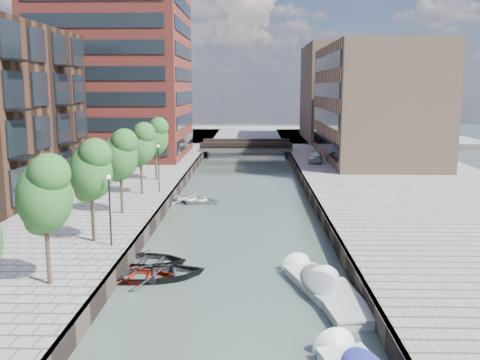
{
  "coord_description": "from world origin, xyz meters",
  "views": [
    {
      "loc": [
        0.83,
        -5.32,
        9.99
      ],
      "look_at": [
        0.0,
        31.8,
        3.5
      ],
      "focal_mm": 40.0,
      "sensor_mm": 36.0,
      "label": 1
    }
  ],
  "objects_px": {
    "sloop_4": "(148,264)",
    "motorboat_4": "(313,281)",
    "sloop_3": "(194,203)",
    "bridge": "(246,147)",
    "tree_4": "(120,154)",
    "car": "(316,157)",
    "motorboat_2": "(336,299)",
    "tree_3": "(91,169)",
    "sloop_1": "(160,278)",
    "tree_5": "(140,144)",
    "sloop_2": "(136,280)",
    "tree_2": "(44,192)",
    "tree_6": "(155,136)"
  },
  "relations": [
    {
      "from": "sloop_4",
      "to": "motorboat_4",
      "type": "xyz_separation_m",
      "value": [
        9.11,
        -3.03,
        0.22
      ]
    },
    {
      "from": "sloop_3",
      "to": "bridge",
      "type": "bearing_deg",
      "value": 13.62
    },
    {
      "from": "tree_4",
      "to": "car",
      "type": "bearing_deg",
      "value": 57.46
    },
    {
      "from": "sloop_3",
      "to": "motorboat_2",
      "type": "height_order",
      "value": "motorboat_2"
    },
    {
      "from": "tree_3",
      "to": "sloop_1",
      "type": "distance_m",
      "value": 7.79
    },
    {
      "from": "sloop_1",
      "to": "sloop_3",
      "type": "xyz_separation_m",
      "value": [
        -0.22,
        18.7,
        0.0
      ]
    },
    {
      "from": "motorboat_4",
      "to": "bridge",
      "type": "bearing_deg",
      "value": 94.46
    },
    {
      "from": "tree_4",
      "to": "motorboat_2",
      "type": "relative_size",
      "value": 1.04
    },
    {
      "from": "sloop_1",
      "to": "motorboat_2",
      "type": "distance_m",
      "value": 9.27
    },
    {
      "from": "sloop_1",
      "to": "sloop_3",
      "type": "bearing_deg",
      "value": -13.66
    },
    {
      "from": "tree_5",
      "to": "sloop_2",
      "type": "height_order",
      "value": "tree_5"
    },
    {
      "from": "tree_2",
      "to": "tree_6",
      "type": "xyz_separation_m",
      "value": [
        0.0,
        28.0,
        0.0
      ]
    },
    {
      "from": "motorboat_2",
      "to": "car",
      "type": "bearing_deg",
      "value": 84.76
    },
    {
      "from": "tree_4",
      "to": "sloop_4",
      "type": "bearing_deg",
      "value": -67.6
    },
    {
      "from": "tree_2",
      "to": "tree_4",
      "type": "bearing_deg",
      "value": 90.0
    },
    {
      "from": "tree_3",
      "to": "motorboat_4",
      "type": "distance_m",
      "value": 14.15
    },
    {
      "from": "tree_3",
      "to": "motorboat_2",
      "type": "xyz_separation_m",
      "value": [
        13.33,
        -6.33,
        -5.2
      ]
    },
    {
      "from": "tree_3",
      "to": "motorboat_4",
      "type": "height_order",
      "value": "tree_3"
    },
    {
      "from": "tree_4",
      "to": "tree_2",
      "type": "bearing_deg",
      "value": -90.0
    },
    {
      "from": "tree_3",
      "to": "bridge",
      "type": "bearing_deg",
      "value": 79.75
    },
    {
      "from": "tree_2",
      "to": "sloop_3",
      "type": "distance_m",
      "value": 23.21
    },
    {
      "from": "motorboat_2",
      "to": "car",
      "type": "xyz_separation_m",
      "value": [
        3.67,
        39.97,
        1.59
      ]
    },
    {
      "from": "bridge",
      "to": "tree_5",
      "type": "distance_m",
      "value": 34.3
    },
    {
      "from": "sloop_3",
      "to": "car",
      "type": "relative_size",
      "value": 1.19
    },
    {
      "from": "sloop_2",
      "to": "car",
      "type": "relative_size",
      "value": 1.03
    },
    {
      "from": "tree_6",
      "to": "sloop_2",
      "type": "height_order",
      "value": "tree_6"
    },
    {
      "from": "sloop_2",
      "to": "motorboat_2",
      "type": "height_order",
      "value": "motorboat_2"
    },
    {
      "from": "tree_6",
      "to": "sloop_2",
      "type": "distance_m",
      "value": 25.56
    },
    {
      "from": "motorboat_2",
      "to": "tree_6",
      "type": "bearing_deg",
      "value": 116.01
    },
    {
      "from": "tree_6",
      "to": "sloop_3",
      "type": "distance_m",
      "value": 8.96
    },
    {
      "from": "tree_5",
      "to": "tree_4",
      "type": "bearing_deg",
      "value": -90.0
    },
    {
      "from": "tree_3",
      "to": "sloop_4",
      "type": "bearing_deg",
      "value": -19.82
    },
    {
      "from": "car",
      "to": "tree_4",
      "type": "bearing_deg",
      "value": -113.84
    },
    {
      "from": "tree_4",
      "to": "sloop_2",
      "type": "distance_m",
      "value": 12.47
    },
    {
      "from": "tree_5",
      "to": "sloop_3",
      "type": "height_order",
      "value": "tree_5"
    },
    {
      "from": "sloop_4",
      "to": "car",
      "type": "bearing_deg",
      "value": -17.55
    },
    {
      "from": "tree_6",
      "to": "motorboat_2",
      "type": "bearing_deg",
      "value": -63.99
    },
    {
      "from": "motorboat_2",
      "to": "motorboat_4",
      "type": "bearing_deg",
      "value": 111.87
    },
    {
      "from": "sloop_3",
      "to": "car",
      "type": "distance_m",
      "value": 22.47
    },
    {
      "from": "tree_4",
      "to": "sloop_4",
      "type": "relative_size",
      "value": 1.31
    },
    {
      "from": "sloop_2",
      "to": "sloop_4",
      "type": "height_order",
      "value": "sloop_4"
    },
    {
      "from": "motorboat_4",
      "to": "car",
      "type": "distance_m",
      "value": 38.18
    },
    {
      "from": "tree_5",
      "to": "car",
      "type": "height_order",
      "value": "tree_5"
    },
    {
      "from": "tree_4",
      "to": "motorboat_4",
      "type": "xyz_separation_m",
      "value": [
        12.5,
        -11.25,
        -5.09
      ]
    },
    {
      "from": "tree_2",
      "to": "car",
      "type": "xyz_separation_m",
      "value": [
        17.0,
        40.64,
        -3.61
      ]
    },
    {
      "from": "sloop_1",
      "to": "motorboat_2",
      "type": "height_order",
      "value": "motorboat_2"
    },
    {
      "from": "tree_2",
      "to": "tree_4",
      "type": "height_order",
      "value": "same"
    },
    {
      "from": "sloop_3",
      "to": "motorboat_2",
      "type": "bearing_deg",
      "value": -136.02
    },
    {
      "from": "sloop_4",
      "to": "car",
      "type": "distance_m",
      "value": 37.46
    },
    {
      "from": "sloop_1",
      "to": "sloop_2",
      "type": "height_order",
      "value": "sloop_1"
    }
  ]
}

